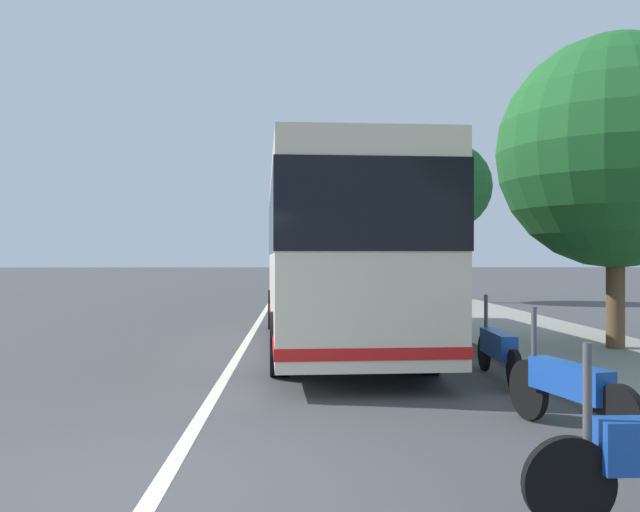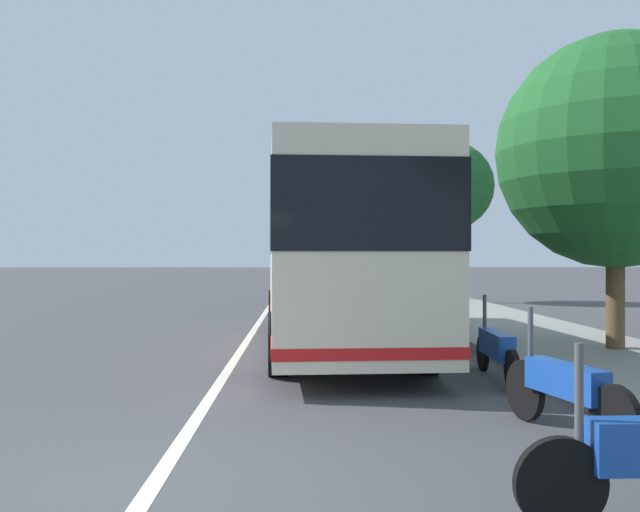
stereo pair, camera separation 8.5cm
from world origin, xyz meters
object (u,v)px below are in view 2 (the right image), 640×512
at_px(roadside_tree_mid_block, 615,152).
at_px(roadside_tree_far_block, 449,187).
at_px(coach_bus, 333,247).
at_px(motorcycle_far_end, 565,390).
at_px(motorcycle_angled, 496,349).
at_px(car_ahead_same_lane, 327,281).
at_px(car_oncoming, 311,272).

xyz_separation_m(roadside_tree_mid_block, roadside_tree_far_block, (14.58, -0.11, 0.87)).
relative_size(coach_bus, motorcycle_far_end, 5.01).
relative_size(motorcycle_angled, roadside_tree_mid_block, 0.39).
bearing_deg(roadside_tree_mid_block, motorcycle_angled, 129.04).
relative_size(car_ahead_same_lane, roadside_tree_mid_block, 0.80).
bearing_deg(motorcycle_far_end, motorcycle_angled, -17.16).
bearing_deg(motorcycle_far_end, coach_bus, 3.02).
height_order(motorcycle_angled, roadside_tree_far_block, roadside_tree_far_block).
bearing_deg(motorcycle_angled, coach_bus, 32.78).
bearing_deg(roadside_tree_mid_block, car_ahead_same_lane, 13.23).
xyz_separation_m(coach_bus, motorcycle_far_end, (-7.04, -2.06, -1.56)).
distance_m(motorcycle_angled, car_oncoming, 38.05).
distance_m(motorcycle_far_end, car_oncoming, 41.20).
relative_size(car_ahead_same_lane, car_oncoming, 1.12).
bearing_deg(motorcycle_angled, motorcycle_far_end, 178.47).
height_order(coach_bus, motorcycle_angled, coach_bus).
height_order(coach_bus, roadside_tree_mid_block, roadside_tree_mid_block).
bearing_deg(motorcycle_angled, car_ahead_same_lane, 6.75).
height_order(motorcycle_angled, car_ahead_same_lane, car_ahead_same_lane).
distance_m(car_oncoming, roadside_tree_far_block, 22.03).
xyz_separation_m(car_ahead_same_lane, roadside_tree_far_block, (-5.24, -4.78, 3.98)).
distance_m(coach_bus, roadside_tree_far_block, 14.39).
xyz_separation_m(car_ahead_same_lane, car_oncoming, (15.76, 0.57, 0.05)).
relative_size(motorcycle_angled, roadside_tree_far_block, 0.36).
bearing_deg(coach_bus, car_oncoming, -2.77).
distance_m(roadside_tree_mid_block, roadside_tree_far_block, 14.61).
distance_m(car_ahead_same_lane, car_oncoming, 15.78).
bearing_deg(car_ahead_same_lane, coach_bus, -178.31).
bearing_deg(car_ahead_same_lane, car_oncoming, 5.52).
bearing_deg(motorcycle_far_end, roadside_tree_far_block, -22.53).
xyz_separation_m(motorcycle_far_end, roadside_tree_far_block, (20.14, -3.27, 4.20)).
bearing_deg(motorcycle_angled, roadside_tree_mid_block, -48.63).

